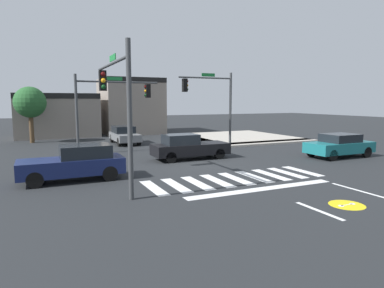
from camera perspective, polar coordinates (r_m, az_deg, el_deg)
name	(u,v)px	position (r m, az deg, el deg)	size (l,w,h in m)	color
ground_plane	(194,162)	(19.49, 0.33, -3.11)	(120.00, 120.00, 0.00)	#232628
crosswalk_near	(236,179)	(15.62, 7.39, -5.79)	(8.33, 2.59, 0.01)	silver
bike_detector_marking	(347,205)	(12.83, 24.61, -9.30)	(1.19, 1.19, 0.01)	yellow
curb_corner_northeast	(234,138)	(31.70, 7.02, 1.01)	(10.00, 10.60, 0.15)	#B2AA9E
storefront_row	(102,109)	(36.97, -14.85, 5.66)	(14.37, 6.87, 5.87)	gray
traffic_signal_northwest	(111,99)	(23.68, -13.52, 7.40)	(5.64, 0.32, 5.24)	#383A3D
traffic_signal_northeast	(211,96)	(25.80, 3.27, 8.09)	(4.44, 0.32, 5.65)	#383A3D
traffic_signal_southwest	(115,93)	(14.16, -12.77, 8.44)	(0.32, 5.74, 5.63)	#383A3D
car_teal	(339,145)	(23.11, 23.56, -0.20)	(4.26, 1.89, 1.47)	#196B70
car_black	(188,147)	(20.44, -0.63, -0.49)	(4.66, 1.70, 1.54)	black
car_gray	(124,135)	(28.41, -11.32, 1.55)	(1.77, 4.14, 1.44)	slate
car_navy	(75,163)	(15.87, -19.07, -3.02)	(4.43, 1.73, 1.57)	#141E4C
roadside_tree	(30,103)	(31.36, -25.61, 6.29)	(2.58, 2.58, 4.69)	#4C3823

